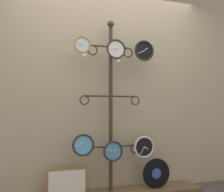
# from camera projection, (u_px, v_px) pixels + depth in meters

# --- Properties ---
(shop_wall) EXTENTS (4.40, 0.04, 2.80)m
(shop_wall) POSITION_uv_depth(u_px,v_px,m) (107.00, 79.00, 3.28)
(shop_wall) COLOR tan
(shop_wall) RESTS_ON ground_plane
(display_stand) EXTENTS (0.75, 0.35, 2.09)m
(display_stand) POSITION_uv_depth(u_px,v_px,m) (111.00, 124.00, 3.10)
(display_stand) COLOR #382D1E
(display_stand) RESTS_ON ground_plane
(clock_top_left) EXTENTS (0.20, 0.04, 0.20)m
(clock_top_left) POSITION_uv_depth(u_px,v_px,m) (82.00, 45.00, 2.96)
(clock_top_left) COLOR silver
(clock_top_center) EXTENTS (0.23, 0.04, 0.23)m
(clock_top_center) POSITION_uv_depth(u_px,v_px,m) (116.00, 49.00, 3.06)
(clock_top_center) COLOR silver
(clock_top_right) EXTENTS (0.26, 0.04, 0.26)m
(clock_top_right) POSITION_uv_depth(u_px,v_px,m) (144.00, 51.00, 3.18)
(clock_top_right) COLOR black
(clock_bottom_left) EXTENTS (0.25, 0.04, 0.25)m
(clock_bottom_left) POSITION_uv_depth(u_px,v_px,m) (83.00, 145.00, 2.91)
(clock_bottom_left) COLOR #60A8DB
(clock_bottom_center) EXTENTS (0.24, 0.04, 0.24)m
(clock_bottom_center) POSITION_uv_depth(u_px,v_px,m) (113.00, 151.00, 3.01)
(clock_bottom_center) COLOR #4C84B2
(clock_bottom_right) EXTENTS (0.26, 0.04, 0.26)m
(clock_bottom_right) POSITION_uv_depth(u_px,v_px,m) (144.00, 147.00, 3.14)
(clock_bottom_right) COLOR black
(vinyl_record) EXTENTS (0.36, 0.01, 0.36)m
(vinyl_record) POSITION_uv_depth(u_px,v_px,m) (156.00, 173.00, 3.16)
(vinyl_record) COLOR black
(vinyl_record) RESTS_ON low_shelf
(picture_frame) EXTENTS (0.45, 0.02, 0.30)m
(picture_frame) POSITION_uv_depth(u_px,v_px,m) (67.00, 182.00, 2.90)
(picture_frame) COLOR olive
(picture_frame) RESTS_ON low_shelf
(price_tag_upper) EXTENTS (0.04, 0.00, 0.03)m
(price_tag_upper) POSITION_uv_depth(u_px,v_px,m) (85.00, 55.00, 2.96)
(price_tag_upper) COLOR white
(price_tag_mid) EXTENTS (0.04, 0.00, 0.03)m
(price_tag_mid) POSITION_uv_depth(u_px,v_px,m) (119.00, 61.00, 3.06)
(price_tag_mid) COLOR white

